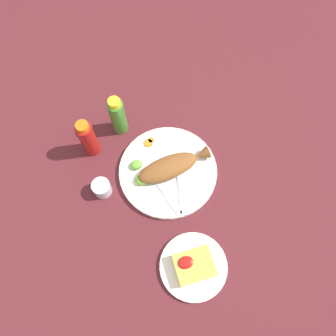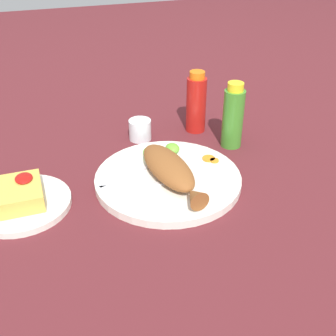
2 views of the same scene
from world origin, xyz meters
The scene contains 14 objects.
ground_plane centered at (0.00, 0.00, 0.00)m, with size 4.00×4.00×0.00m, color #561E23.
main_plate centered at (0.00, 0.00, 0.01)m, with size 0.32×0.32×0.02m, color white.
fried_fish centered at (-0.01, 0.00, 0.04)m, with size 0.25×0.10×0.05m.
fork_near centered at (-0.02, 0.08, 0.02)m, with size 0.05×0.18×0.00m.
fork_far centered at (0.03, 0.08, 0.02)m, with size 0.07×0.18×0.00m.
carrot_slice_near centered at (0.04, -0.11, 0.02)m, with size 0.03×0.03×0.00m, color orange.
carrot_slice_mid centered at (0.02, -0.12, 0.02)m, with size 0.02×0.02×0.00m, color orange.
lime_wedge_main centered at (0.09, -0.04, 0.03)m, with size 0.04×0.03×0.02m, color #6BB233.
lime_wedge_side centered at (0.09, 0.01, 0.03)m, with size 0.04×0.04×0.02m, color #6BB233.
hot_sauce_bottle_red centered at (0.22, -0.16, 0.08)m, with size 0.05×0.05×0.17m.
hot_sauce_bottle_green centered at (0.11, -0.21, 0.08)m, with size 0.05×0.05×0.17m.
salt_cup centered at (0.22, 0.00, 0.02)m, with size 0.06×0.06×0.05m.
side_plate_fries centered at (0.02, 0.31, 0.01)m, with size 0.20×0.20×0.01m, color white.
fries_pile centered at (0.02, 0.31, 0.03)m, with size 0.11×0.09×0.04m.
Camera 2 is at (-0.73, 0.26, 0.52)m, focal length 45.00 mm.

